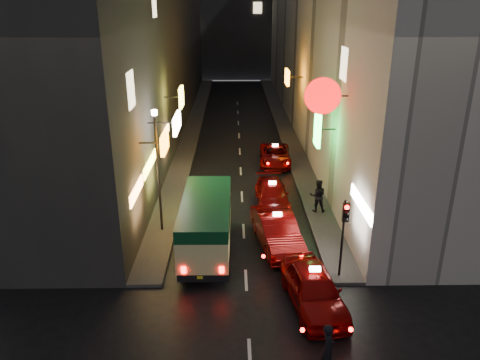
{
  "coord_description": "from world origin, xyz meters",
  "views": [
    {
      "loc": [
        -0.52,
        -8.54,
        11.23
      ],
      "look_at": [
        -0.19,
        13.0,
        2.84
      ],
      "focal_mm": 35.0,
      "sensor_mm": 36.0,
      "label": 1
    }
  ],
  "objects_px": {
    "taxi_near": "(314,286)",
    "pedestrian_crossing": "(328,345)",
    "minibus": "(206,220)",
    "lamp_post": "(158,164)",
    "traffic_light": "(344,223)"
  },
  "relations": [
    {
      "from": "minibus",
      "to": "lamp_post",
      "type": "height_order",
      "value": "lamp_post"
    },
    {
      "from": "traffic_light",
      "to": "pedestrian_crossing",
      "type": "bearing_deg",
      "value": -106.56
    },
    {
      "from": "taxi_near",
      "to": "pedestrian_crossing",
      "type": "distance_m",
      "value": 3.36
    },
    {
      "from": "pedestrian_crossing",
      "to": "taxi_near",
      "type": "bearing_deg",
      "value": 13.83
    },
    {
      "from": "minibus",
      "to": "pedestrian_crossing",
      "type": "distance_m",
      "value": 8.73
    },
    {
      "from": "traffic_light",
      "to": "lamp_post",
      "type": "bearing_deg",
      "value": 151.09
    },
    {
      "from": "pedestrian_crossing",
      "to": "lamp_post",
      "type": "bearing_deg",
      "value": 50.0
    },
    {
      "from": "pedestrian_crossing",
      "to": "traffic_light",
      "type": "distance_m",
      "value": 5.63
    },
    {
      "from": "taxi_near",
      "to": "traffic_light",
      "type": "height_order",
      "value": "traffic_light"
    },
    {
      "from": "traffic_light",
      "to": "lamp_post",
      "type": "distance_m",
      "value": 9.42
    },
    {
      "from": "taxi_near",
      "to": "traffic_light",
      "type": "distance_m",
      "value": 2.89
    },
    {
      "from": "taxi_near",
      "to": "minibus",
      "type": "bearing_deg",
      "value": 135.82
    },
    {
      "from": "minibus",
      "to": "lamp_post",
      "type": "distance_m",
      "value": 3.78
    },
    {
      "from": "minibus",
      "to": "pedestrian_crossing",
      "type": "bearing_deg",
      "value": -60.71
    },
    {
      "from": "taxi_near",
      "to": "pedestrian_crossing",
      "type": "relative_size",
      "value": 3.1
    }
  ]
}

